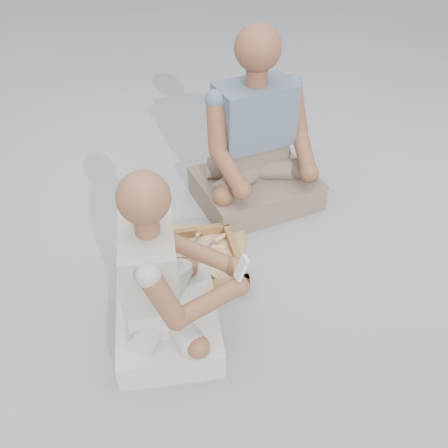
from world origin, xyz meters
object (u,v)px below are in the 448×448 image
object	(u,v)px
tool_tray	(186,263)
companion	(256,150)
carved_panel	(191,250)
craftsman	(163,288)

from	to	relation	value
tool_tray	companion	bearing A→B (deg)	40.16
carved_panel	craftsman	xyz separation A→B (m)	(-0.24, -0.47, 0.27)
tool_tray	companion	distance (m)	0.77
carved_panel	tool_tray	xyz separation A→B (m)	(-0.06, -0.13, 0.04)
craftsman	companion	bearing A→B (deg)	148.30
carved_panel	craftsman	bearing A→B (deg)	-117.44
companion	tool_tray	bearing A→B (deg)	34.78
tool_tray	craftsman	bearing A→B (deg)	-117.98
craftsman	companion	world-z (taller)	companion
carved_panel	companion	xyz separation A→B (m)	(0.49, 0.34, 0.32)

